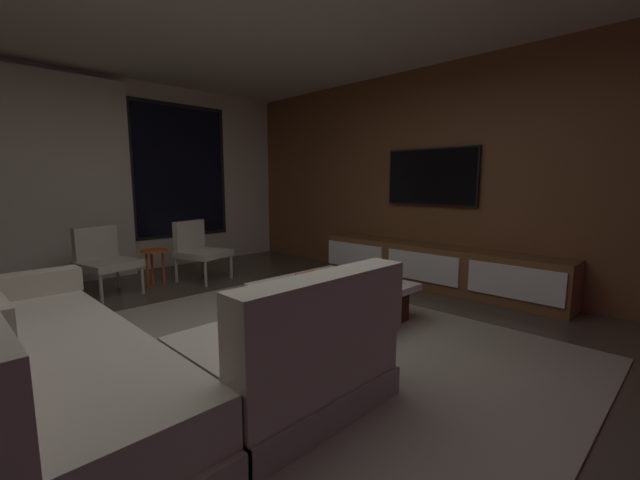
% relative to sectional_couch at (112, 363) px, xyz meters
% --- Properties ---
extents(floor, '(9.20, 9.20, 0.00)m').
position_rel_sectional_couch_xyz_m(floor, '(0.93, 0.04, -0.29)').
color(floor, '#473D33').
extents(back_wall_with_window, '(6.60, 0.30, 2.70)m').
position_rel_sectional_couch_xyz_m(back_wall_with_window, '(0.87, 3.65, 1.05)').
color(back_wall_with_window, beige).
rests_on(back_wall_with_window, floor).
extents(media_wall, '(0.12, 7.80, 2.70)m').
position_rel_sectional_couch_xyz_m(media_wall, '(3.99, 0.04, 1.06)').
color(media_wall, brown).
rests_on(media_wall, floor).
extents(area_rug, '(3.20, 3.80, 0.01)m').
position_rel_sectional_couch_xyz_m(area_rug, '(1.28, -0.06, -0.28)').
color(area_rug, gray).
rests_on(area_rug, floor).
extents(sectional_couch, '(1.98, 2.50, 0.82)m').
position_rel_sectional_couch_xyz_m(sectional_couch, '(0.00, 0.00, 0.00)').
color(sectional_couch, '#A49C8C').
rests_on(sectional_couch, floor).
extents(coffee_table, '(1.16, 1.16, 0.36)m').
position_rel_sectional_couch_xyz_m(coffee_table, '(1.95, 0.15, -0.10)').
color(coffee_table, '#3D190F').
rests_on(coffee_table, floor).
extents(book_stack_on_coffee_table, '(0.29, 0.20, 0.09)m').
position_rel_sectional_couch_xyz_m(book_stack_on_coffee_table, '(1.83, 0.31, 0.11)').
color(book_stack_on_coffee_table, '#D1C87C').
rests_on(book_stack_on_coffee_table, coffee_table).
extents(accent_chair_near_window, '(0.68, 0.70, 0.78)m').
position_rel_sectional_couch_xyz_m(accent_chair_near_window, '(1.87, 2.50, 0.14)').
color(accent_chair_near_window, '#B2ADA0').
rests_on(accent_chair_near_window, floor).
extents(accent_chair_by_curtain, '(0.65, 0.66, 0.78)m').
position_rel_sectional_couch_xyz_m(accent_chair_by_curtain, '(0.76, 2.62, 0.14)').
color(accent_chair_by_curtain, '#B2ADA0').
rests_on(accent_chair_by_curtain, floor).
extents(side_stool, '(0.32, 0.32, 0.46)m').
position_rel_sectional_couch_xyz_m(side_stool, '(1.33, 2.60, 0.08)').
color(side_stool, '#BF4C1E').
rests_on(side_stool, floor).
extents(media_console, '(0.46, 3.10, 0.52)m').
position_rel_sectional_couch_xyz_m(media_console, '(3.70, 0.09, -0.04)').
color(media_console, brown).
rests_on(media_console, floor).
extents(mounted_tv, '(0.05, 1.22, 0.70)m').
position_rel_sectional_couch_xyz_m(mounted_tv, '(3.88, 0.29, 1.06)').
color(mounted_tv, black).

